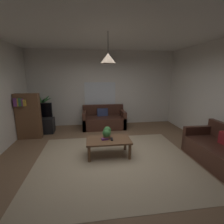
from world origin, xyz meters
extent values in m
cube|color=brown|center=(0.00, 0.00, -0.01)|extent=(5.53, 5.56, 0.02)
cube|color=tan|center=(0.00, -0.20, 0.00)|extent=(3.60, 3.06, 0.01)
cube|color=silver|center=(0.00, 2.81, 1.42)|extent=(5.65, 0.06, 2.83)
cube|color=white|center=(0.00, 0.00, 2.84)|extent=(5.53, 5.56, 0.02)
cube|color=white|center=(-0.12, 2.78, 1.15)|extent=(1.19, 0.01, 1.02)
cube|color=#47281E|center=(-0.03, 2.27, 0.21)|extent=(1.55, 0.82, 0.42)
cube|color=#47281E|center=(-0.03, 2.62, 0.62)|extent=(1.55, 0.12, 0.40)
cube|color=#47281E|center=(-0.74, 2.27, 0.32)|extent=(0.12, 0.82, 0.64)
cube|color=#47281E|center=(0.69, 2.27, 0.32)|extent=(0.12, 0.82, 0.64)
cube|color=navy|center=(-0.06, 2.44, 0.56)|extent=(0.41, 0.15, 0.28)
cube|color=#47281E|center=(2.26, -0.58, 0.21)|extent=(0.82, 1.53, 0.42)
cube|color=#47281E|center=(2.26, 0.12, 0.32)|extent=(0.82, 0.12, 0.64)
cube|color=brown|center=(-0.11, 0.11, 0.40)|extent=(1.06, 0.62, 0.04)
cylinder|color=brown|center=(-0.58, -0.14, 0.19)|extent=(0.07, 0.07, 0.38)
cylinder|color=brown|center=(0.36, -0.14, 0.19)|extent=(0.07, 0.07, 0.38)
cylinder|color=brown|center=(-0.58, 0.36, 0.19)|extent=(0.07, 0.07, 0.38)
cylinder|color=brown|center=(0.36, 0.36, 0.19)|extent=(0.07, 0.07, 0.38)
cube|color=#72387F|center=(-0.20, 0.10, 0.43)|extent=(0.17, 0.12, 0.02)
cube|color=#72387F|center=(-0.20, 0.09, 0.45)|extent=(0.16, 0.10, 0.03)
cube|color=black|center=(-0.04, 0.09, 0.43)|extent=(0.06, 0.16, 0.02)
cylinder|color=brown|center=(-0.15, 0.15, 0.46)|extent=(0.18, 0.18, 0.08)
sphere|color=#3D7F3D|center=(-0.15, 0.14, 0.57)|extent=(0.20, 0.20, 0.20)
sphere|color=#3D7F3D|center=(-0.13, 0.18, 0.62)|extent=(0.19, 0.19, 0.19)
cube|color=black|center=(-2.22, 2.03, 0.25)|extent=(0.90, 0.44, 0.50)
cube|color=black|center=(-2.22, 2.01, 0.79)|extent=(0.86, 0.05, 0.49)
cube|color=black|center=(-2.22, 1.99, 0.79)|extent=(0.82, 0.00, 0.45)
cube|color=black|center=(-2.22, 2.01, 0.52)|extent=(0.24, 0.16, 0.04)
cylinder|color=#4C4C51|center=(-2.23, 2.52, 0.15)|extent=(0.32, 0.32, 0.30)
cylinder|color=brown|center=(-2.23, 2.52, 0.64)|extent=(0.05, 0.05, 0.69)
cone|color=#2D6B33|center=(-2.05, 2.56, 1.05)|extent=(0.41, 0.19, 0.24)
cone|color=#2D6B33|center=(-2.09, 2.68, 1.10)|extent=(0.33, 0.42, 0.36)
cone|color=#2D6B33|center=(-2.32, 2.67, 1.10)|extent=(0.26, 0.37, 0.36)
cone|color=#2D6B33|center=(-2.38, 2.55, 1.10)|extent=(0.37, 0.15, 0.32)
cone|color=#2D6B33|center=(-2.30, 2.33, 1.06)|extent=(0.20, 0.44, 0.28)
cone|color=#2D6B33|center=(-2.13, 2.41, 1.07)|extent=(0.28, 0.33, 0.30)
cube|color=brown|center=(-2.40, 1.58, 0.70)|extent=(0.70, 0.22, 1.40)
cube|color=#72387F|center=(-2.67, 1.46, 1.17)|extent=(0.05, 0.16, 0.24)
cube|color=#72387F|center=(-2.62, 1.46, 1.16)|extent=(0.04, 0.16, 0.23)
cube|color=gold|center=(-2.58, 1.46, 1.16)|extent=(0.03, 0.16, 0.22)
cube|color=#387247|center=(-2.54, 1.46, 1.17)|extent=(0.03, 0.16, 0.24)
cube|color=#387247|center=(-2.50, 1.46, 1.16)|extent=(0.03, 0.16, 0.22)
cube|color=#72387F|center=(-2.46, 1.46, 1.16)|extent=(0.03, 0.16, 0.21)
cube|color=gold|center=(-2.42, 1.46, 1.14)|extent=(0.03, 0.16, 0.18)
cube|color=gold|center=(-2.39, 1.46, 1.14)|extent=(0.03, 0.16, 0.18)
cylinder|color=black|center=(-0.11, 0.11, 2.61)|extent=(0.01, 0.01, 0.44)
cone|color=tan|center=(-0.11, 0.11, 2.29)|extent=(0.33, 0.33, 0.21)
camera|label=1|loc=(-0.54, -3.59, 1.95)|focal=26.40mm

